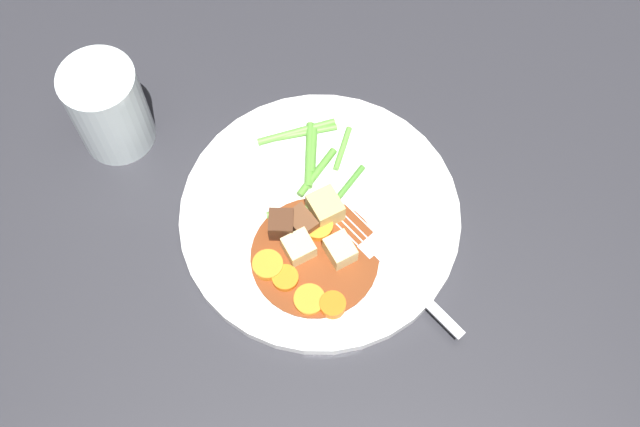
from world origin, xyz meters
The scene contains 23 objects.
ground_plane centered at (0.00, 0.00, 0.00)m, with size 3.00×3.00×0.00m, color #2D2D33.
dinner_plate centered at (0.00, 0.00, 0.01)m, with size 0.29×0.29×0.01m, color white.
stew_sauce centered at (0.05, 0.00, 0.01)m, with size 0.13×0.13×0.00m, color brown.
carrot_slice_0 centered at (0.09, 0.00, 0.02)m, with size 0.03×0.03×0.01m, color orange.
carrot_slice_1 centered at (0.08, -0.03, 0.02)m, with size 0.03×0.03×0.01m, color orange.
carrot_slice_2 centered at (0.02, 0.00, 0.02)m, with size 0.03×0.03×0.01m, color orange.
carrot_slice_3 centered at (0.06, -0.04, 0.02)m, with size 0.03×0.03×0.01m, color orange.
carrot_slice_4 centered at (0.10, 0.02, 0.02)m, with size 0.03×0.03×0.01m, color orange.
potato_chunk_0 centered at (0.04, -0.02, 0.02)m, with size 0.03×0.03×0.02m, color #EAD68C.
potato_chunk_1 centered at (0.04, 0.02, 0.03)m, with size 0.03×0.02×0.02m, color #EAD68C.
potato_chunk_2 centered at (0.00, 0.01, 0.03)m, with size 0.03×0.03×0.03m, color #DBBC6B.
meat_chunk_0 centered at (0.02, -0.02, 0.02)m, with size 0.03×0.02×0.02m, color brown.
meat_chunk_1 centered at (0.02, -0.04, 0.03)m, with size 0.02×0.02×0.03m, color #4C2B19.
green_bean_0 centered at (-0.08, 0.02, 0.02)m, with size 0.01×0.01×0.05m, color #66AD42.
green_bean_1 centered at (-0.09, -0.03, 0.02)m, with size 0.01×0.01×0.08m, color #66AD42.
green_bean_2 centered at (-0.04, -0.01, 0.02)m, with size 0.01×0.01×0.06m, color #599E38.
green_bean_3 centered at (-0.06, -0.02, 0.02)m, with size 0.01×0.01×0.07m, color #599E38.
green_bean_4 centered at (-0.09, -0.03, 0.02)m, with size 0.01×0.01×0.08m, color #66AD42.
green_bean_5 centered at (0.00, -0.02, 0.02)m, with size 0.01×0.01×0.07m, color #66AD42.
green_bean_6 centered at (-0.07, -0.02, 0.02)m, with size 0.01×0.01×0.05m, color #599E38.
green_bean_7 centered at (-0.02, 0.02, 0.02)m, with size 0.01×0.01×0.08m, color #4C8E33.
fork centered at (0.05, 0.08, 0.01)m, with size 0.13×0.14×0.00m.
water_glass centered at (-0.08, -0.23, 0.05)m, with size 0.08×0.08×0.11m, color silver.
Camera 1 is at (0.33, 0.04, 0.75)m, focal length 44.78 mm.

